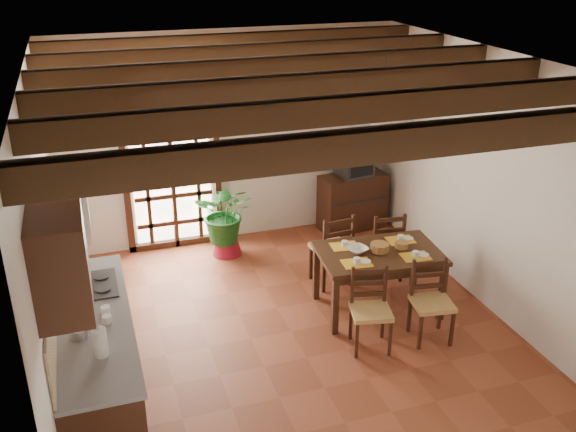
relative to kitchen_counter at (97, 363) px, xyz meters
name	(u,v)px	position (x,y,z in m)	size (l,w,h in m)	color
ground_plane	(291,331)	(1.96, 0.60, -0.47)	(5.00, 5.00, 0.00)	brown
room_shell	(291,169)	(1.96, 0.60, 1.34)	(4.52, 5.02, 2.81)	silver
ceiling_beams	(291,76)	(1.96, 0.60, 2.22)	(4.50, 4.34, 0.20)	black
french_door	(171,162)	(1.16, 3.05, 0.70)	(1.26, 0.11, 2.32)	white
kitchen_counter	(97,363)	(0.00, 0.00, 0.00)	(0.64, 2.25, 1.38)	black
upper_cabinet	(60,258)	(-0.12, -0.70, 1.38)	(0.35, 0.80, 0.70)	black
range_hood	(64,205)	(-0.09, 0.55, 1.26)	(0.38, 0.60, 0.54)	white
counter_items	(90,309)	(0.00, 0.09, 0.49)	(0.50, 1.43, 0.25)	black
dining_table	(379,259)	(3.01, 0.74, 0.15)	(1.38, 0.95, 0.71)	#392112
chair_near_left	(370,324)	(2.62, 0.10, -0.21)	(0.46, 0.45, 0.84)	tan
chair_near_right	(430,316)	(3.27, 0.04, -0.21)	(0.44, 0.43, 0.85)	tan
chair_far_left	(332,261)	(2.74, 1.43, -0.19)	(0.46, 0.44, 0.92)	tan
chair_far_right	(383,256)	(3.39, 1.37, -0.20)	(0.45, 0.44, 0.89)	tan
table_setting	(379,252)	(3.01, 0.74, 0.23)	(0.95, 0.64, 0.09)	gold
table_bowl	(357,250)	(2.78, 0.80, 0.26)	(0.22, 0.22, 0.05)	white
sideboard	(353,202)	(3.62, 2.83, -0.08)	(0.93, 0.42, 0.79)	black
crt_tv	(354,162)	(3.62, 2.82, 0.51)	(0.49, 0.46, 0.37)	black
fuse_box	(338,104)	(3.46, 3.08, 1.28)	(0.25, 0.03, 0.32)	white
plant_pot	(227,246)	(1.73, 2.57, -0.36)	(0.38, 0.38, 0.23)	maroon
potted_plant	(226,214)	(1.73, 2.57, 0.10)	(1.90, 1.63, 2.12)	#144C19
wall_shelf	(410,134)	(4.10, 2.20, 1.04)	(0.20, 0.42, 0.20)	black
shelf_vase	(411,124)	(4.10, 2.20, 1.18)	(0.15, 0.15, 0.15)	#B2BFB2
shelf_flowers	(412,107)	(4.10, 2.20, 1.38)	(0.14, 0.14, 0.36)	gold
framed_picture	(419,92)	(4.18, 2.20, 1.58)	(0.03, 0.32, 0.32)	brown
pendant_lamp	(383,126)	(3.01, 0.84, 1.60)	(0.36, 0.36, 0.84)	black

